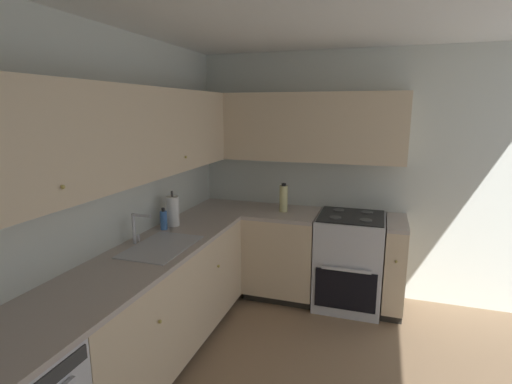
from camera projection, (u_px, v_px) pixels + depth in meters
The scene contains 14 objects.
wall_back at pixel (70, 216), 2.46m from camera, with size 4.18×0.05×2.45m, color silver.
wall_right at pixel (360, 177), 3.88m from camera, with size 0.05×3.40×2.45m, color silver.
lower_cabinets_back at pixel (157, 306), 2.92m from camera, with size 2.04×0.62×0.86m.
countertop_back at pixel (154, 251), 2.83m from camera, with size 3.25×0.60×0.04m, color #B7A89E.
lower_cabinets_right at pixel (305, 257), 3.89m from camera, with size 0.62×1.51×0.86m.
countertop_right at pixel (306, 215), 3.79m from camera, with size 0.60×1.51×0.03m.
oven_range at pixel (349, 260), 3.77m from camera, with size 0.68×0.62×1.04m.
upper_cabinets_back at pixel (115, 136), 2.54m from camera, with size 2.93×0.34×0.65m.
upper_cabinets_right at pixel (297, 127), 3.79m from camera, with size 0.32×2.06×0.65m.
sink at pixel (162, 252), 2.87m from camera, with size 0.61×0.40×0.10m.
faucet at pixel (136, 226), 2.90m from camera, with size 0.07×0.16×0.24m.
soap_bottle at pixel (164, 220), 3.27m from camera, with size 0.06×0.06×0.19m.
paper_towel_roll at pixel (173, 211), 3.37m from camera, with size 0.11×0.11×0.32m.
oil_bottle at pixel (284, 198), 3.83m from camera, with size 0.08×0.08×0.29m.
Camera 1 is at (-1.89, -0.19, 1.89)m, focal length 27.18 mm.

